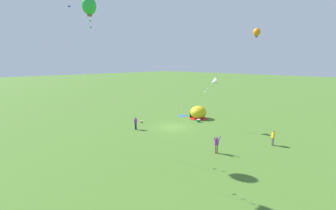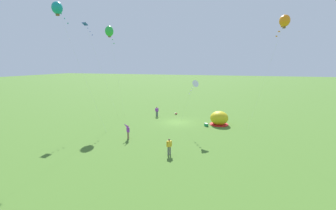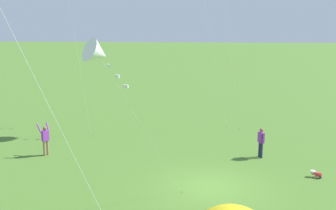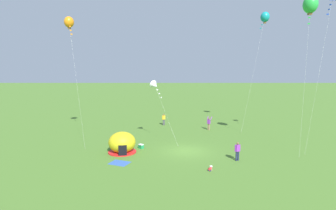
{
  "view_description": "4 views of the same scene",
  "coord_description": "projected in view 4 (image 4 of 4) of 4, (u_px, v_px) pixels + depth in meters",
  "views": [
    {
      "loc": [
        22.55,
        21.06,
        9.06
      ],
      "look_at": [
        1.51,
        0.41,
        3.46
      ],
      "focal_mm": 24.0,
      "sensor_mm": 36.0,
      "label": 1
    },
    {
      "loc": [
        -8.68,
        33.45,
        9.16
      ],
      "look_at": [
        0.1,
        4.73,
        3.62
      ],
      "focal_mm": 24.0,
      "sensor_mm": 36.0,
      "label": 2
    },
    {
      "loc": [
        -17.36,
        0.53,
        7.5
      ],
      "look_at": [
        2.14,
        2.23,
        3.46
      ],
      "focal_mm": 42.0,
      "sensor_mm": 36.0,
      "label": 3
    },
    {
      "loc": [
        -1.84,
        -25.91,
        8.16
      ],
      "look_at": [
        -1.93,
        4.16,
        4.2
      ],
      "focal_mm": 28.0,
      "sensor_mm": 36.0,
      "label": 4
    }
  ],
  "objects": [
    {
      "name": "ground_plane",
      "position": [
        187.0,
        151.0,
        26.75
      ],
      "size": [
        300.0,
        300.0,
        0.0
      ],
      "primitive_type": "plane",
      "color": "#477028"
    },
    {
      "name": "popup_tent",
      "position": [
        123.0,
        143.0,
        26.18
      ],
      "size": [
        2.81,
        2.81,
        2.1
      ],
      "color": "gold",
      "rests_on": "ground"
    },
    {
      "name": "picnic_blanket",
      "position": [
        120.0,
        163.0,
        23.27
      ],
      "size": [
        2.06,
        1.84,
        0.01
      ],
      "primitive_type": "cube",
      "rotation": [
        0.0,
        0.0,
        -0.38
      ],
      "color": "#3359A5",
      "rests_on": "ground"
    },
    {
      "name": "cooler_box",
      "position": [
        142.0,
        146.0,
        27.65
      ],
      "size": [
        0.64,
        0.63,
        0.44
      ],
      "color": "#1E8C4C",
      "rests_on": "ground"
    },
    {
      "name": "toddler_crawling",
      "position": [
        211.0,
        168.0,
        21.53
      ],
      "size": [
        0.41,
        0.54,
        0.32
      ],
      "color": "red",
      "rests_on": "ground"
    },
    {
      "name": "person_watching_sky",
      "position": [
        238.0,
        150.0,
        23.76
      ],
      "size": [
        0.56,
        0.35,
        1.72
      ],
      "color": "#1E2347",
      "rests_on": "ground"
    },
    {
      "name": "person_flying_kite",
      "position": [
        210.0,
        123.0,
        36.04
      ],
      "size": [
        0.72,
        0.68,
        1.89
      ],
      "color": "#8C7251",
      "rests_on": "ground"
    },
    {
      "name": "person_center_field",
      "position": [
        165.0,
        119.0,
        39.3
      ],
      "size": [
        0.49,
        0.42,
        1.72
      ],
      "color": "#4C4C51",
      "rests_on": "ground"
    },
    {
      "name": "kite_teal",
      "position": [
        266.0,
        17.0,
        35.71
      ],
      "size": [
        4.2,
        3.76,
        16.13
      ],
      "color": "silver",
      "rests_on": "ground"
    },
    {
      "name": "kite_white",
      "position": [
        156.0,
        85.0,
        30.18
      ],
      "size": [
        3.37,
        3.67,
        7.05
      ],
      "color": "silver",
      "rests_on": "ground"
    },
    {
      "name": "kite_orange",
      "position": [
        70.0,
        22.0,
        30.3
      ],
      "size": [
        3.35,
        5.27,
        14.36
      ],
      "color": "silver",
      "rests_on": "ground"
    },
    {
      "name": "kite_green",
      "position": [
        312.0,
        4.0,
        24.65
      ],
      "size": [
        1.85,
        2.75,
        15.2
      ],
      "color": "silver",
      "rests_on": "ground"
    },
    {
      "name": "kite_blue",
      "position": [
        332.0,
        6.0,
        26.28
      ],
      "size": [
        3.72,
        3.43,
        15.61
      ],
      "color": "silver",
      "rests_on": "ground"
    }
  ]
}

